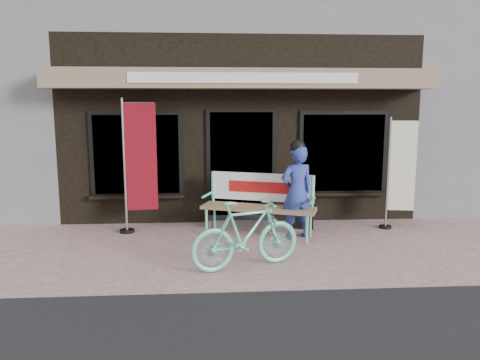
{
  "coord_description": "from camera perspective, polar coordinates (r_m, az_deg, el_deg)",
  "views": [
    {
      "loc": [
        -0.63,
        -6.98,
        2.32
      ],
      "look_at": [
        -0.11,
        0.7,
        1.05
      ],
      "focal_mm": 35.0,
      "sensor_mm": 36.0,
      "label": 1
    }
  ],
  "objects": [
    {
      "name": "ground",
      "position": [
        7.38,
        1.25,
        -8.95
      ],
      "size": [
        70.0,
        70.0,
        0.0
      ],
      "primitive_type": "plane",
      "color": "#C29794",
      "rests_on": "ground"
    },
    {
      "name": "storefront",
      "position": [
        11.98,
        -0.86,
        12.58
      ],
      "size": [
        7.0,
        6.77,
        6.0
      ],
      "color": "black",
      "rests_on": "ground"
    },
    {
      "name": "nobori_red",
      "position": [
        8.52,
        -12.28,
        1.9
      ],
      "size": [
        0.71,
        0.29,
        2.41
      ],
      "rotation": [
        0.0,
        0.0,
        0.13
      ],
      "color": "gray",
      "rests_on": "ground"
    },
    {
      "name": "person",
      "position": [
        8.1,
        6.95,
        -1.24
      ],
      "size": [
        0.67,
        0.53,
        1.71
      ],
      "rotation": [
        0.0,
        0.0,
        0.27
      ],
      "color": "navy",
      "rests_on": "ground"
    },
    {
      "name": "nobori_cream",
      "position": [
        9.07,
        18.9,
        0.94
      ],
      "size": [
        0.62,
        0.26,
        2.07
      ],
      "rotation": [
        0.0,
        0.0,
        -0.17
      ],
      "color": "gray",
      "rests_on": "ground"
    },
    {
      "name": "bench",
      "position": [
        8.29,
        2.42,
        -2.37
      ],
      "size": [
        2.05,
        1.14,
        1.08
      ],
      "rotation": [
        0.0,
        0.0,
        -0.34
      ],
      "color": "#6CD4AF",
      "rests_on": "ground"
    },
    {
      "name": "bicycle",
      "position": [
        6.63,
        0.76,
        -6.64
      ],
      "size": [
        1.7,
        0.98,
        0.98
      ],
      "primitive_type": "imported",
      "rotation": [
        0.0,
        0.0,
        1.91
      ],
      "color": "#6CD4AF",
      "rests_on": "ground"
    },
    {
      "name": "menu_stand",
      "position": [
        8.75,
        7.63,
        -3.26
      ],
      "size": [
        0.41,
        0.21,
        0.82
      ],
      "rotation": [
        0.0,
        0.0,
        -0.32
      ],
      "color": "black",
      "rests_on": "ground"
    }
  ]
}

